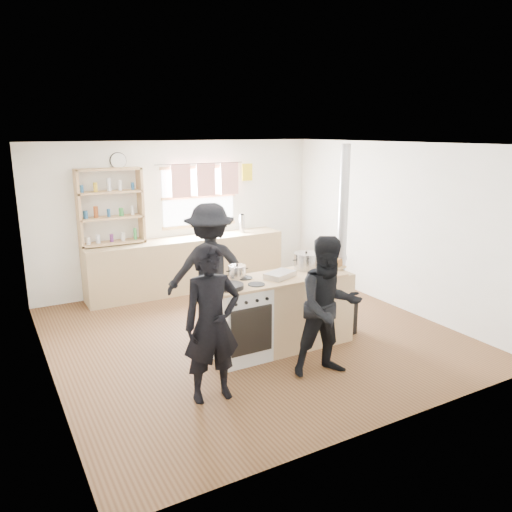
% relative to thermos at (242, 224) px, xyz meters
% --- Properties ---
extents(ground, '(5.00, 5.00, 0.01)m').
position_rel_thermos_xyz_m(ground, '(-1.05, -2.22, -1.06)').
color(ground, brown).
rests_on(ground, ground).
extents(back_counter, '(3.40, 0.55, 0.90)m').
position_rel_thermos_xyz_m(back_counter, '(-1.05, 0.00, -0.61)').
color(back_counter, tan).
rests_on(back_counter, ground).
extents(shelving_unit, '(1.00, 0.28, 1.20)m').
position_rel_thermos_xyz_m(shelving_unit, '(-2.25, 0.12, 0.46)').
color(shelving_unit, tan).
rests_on(shelving_unit, back_counter).
extents(thermos, '(0.10, 0.10, 0.31)m').
position_rel_thermos_xyz_m(thermos, '(0.00, 0.00, 0.00)').
color(thermos, silver).
rests_on(thermos, back_counter).
extents(cooking_island, '(1.97, 0.64, 0.93)m').
position_rel_thermos_xyz_m(cooking_island, '(-0.90, -2.77, -0.59)').
color(cooking_island, white).
rests_on(cooking_island, ground).
extents(skillet_greens, '(0.41, 0.41, 0.05)m').
position_rel_thermos_xyz_m(skillet_greens, '(-1.68, -2.89, -0.10)').
color(skillet_greens, black).
rests_on(skillet_greens, cooking_island).
extents(roast_tray, '(0.43, 0.36, 0.07)m').
position_rel_thermos_xyz_m(roast_tray, '(-0.95, -2.80, -0.09)').
color(roast_tray, silver).
rests_on(roast_tray, cooking_island).
extents(stockpot_stove, '(0.22, 0.22, 0.18)m').
position_rel_thermos_xyz_m(stockpot_stove, '(-1.41, -2.57, -0.05)').
color(stockpot_stove, silver).
rests_on(stockpot_stove, cooking_island).
extents(stockpot_counter, '(0.32, 0.32, 0.24)m').
position_rel_thermos_xyz_m(stockpot_counter, '(-0.46, -2.64, -0.02)').
color(stockpot_counter, '#B0B0B3').
rests_on(stockpot_counter, cooking_island).
extents(bread_board, '(0.33, 0.28, 0.12)m').
position_rel_thermos_xyz_m(bread_board, '(-0.12, -2.79, -0.08)').
color(bread_board, tan).
rests_on(bread_board, cooking_island).
extents(flue_heater, '(0.35, 0.35, 2.50)m').
position_rel_thermos_xyz_m(flue_heater, '(0.03, -2.75, -0.40)').
color(flue_heater, black).
rests_on(flue_heater, ground).
extents(person_near_left, '(0.62, 0.44, 1.61)m').
position_rel_thermos_xyz_m(person_near_left, '(-2.16, -3.47, -0.25)').
color(person_near_left, black).
rests_on(person_near_left, ground).
extents(person_near_right, '(0.87, 0.74, 1.57)m').
position_rel_thermos_xyz_m(person_near_right, '(-0.83, -3.61, -0.27)').
color(person_near_right, black).
rests_on(person_near_right, ground).
extents(person_far, '(1.27, 0.93, 1.76)m').
position_rel_thermos_xyz_m(person_far, '(-1.46, -1.88, -0.18)').
color(person_far, black).
rests_on(person_far, ground).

